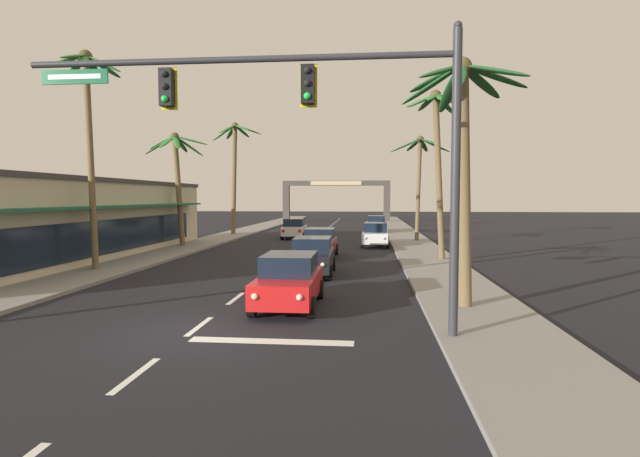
% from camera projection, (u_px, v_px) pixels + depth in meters
% --- Properties ---
extents(ground_plane, '(220.00, 220.00, 0.00)m').
position_uv_depth(ground_plane, '(192.00, 332.00, 12.85)').
color(ground_plane, black).
extents(sidewalk_right, '(3.20, 110.00, 0.14)m').
position_uv_depth(sidewalk_right, '(419.00, 250.00, 31.97)').
color(sidewalk_right, gray).
rests_on(sidewalk_right, ground).
extents(sidewalk_left, '(3.20, 110.00, 0.14)m').
position_uv_depth(sidewalk_left, '(184.00, 248.00, 33.46)').
color(sidewalk_left, gray).
rests_on(sidewalk_left, ground).
extents(lane_markings, '(4.28, 87.62, 0.01)m').
position_uv_depth(lane_markings, '(305.00, 250.00, 32.75)').
color(lane_markings, silver).
rests_on(lane_markings, ground).
extents(traffic_signal_mast, '(10.68, 0.41, 7.58)m').
position_uv_depth(traffic_signal_mast, '(320.00, 118.00, 12.05)').
color(traffic_signal_mast, '#2D2D33').
rests_on(traffic_signal_mast, ground).
extents(sedan_lead_at_stop_bar, '(1.97, 4.46, 1.68)m').
position_uv_depth(sedan_lead_at_stop_bar, '(289.00, 280.00, 15.79)').
color(sedan_lead_at_stop_bar, red).
rests_on(sedan_lead_at_stop_bar, ground).
extents(sedan_third_in_queue, '(2.02, 4.48, 1.68)m').
position_uv_depth(sedan_third_in_queue, '(312.00, 256.00, 22.34)').
color(sedan_third_in_queue, black).
rests_on(sedan_third_in_queue, ground).
extents(sedan_fifth_in_queue, '(1.95, 4.45, 1.68)m').
position_uv_depth(sedan_fifth_in_queue, '(320.00, 243.00, 28.92)').
color(sedan_fifth_in_queue, maroon).
rests_on(sedan_fifth_in_queue, ground).
extents(sedan_oncoming_far, '(2.06, 4.50, 1.68)m').
position_uv_depth(sedan_oncoming_far, '(294.00, 228.00, 42.21)').
color(sedan_oncoming_far, silver).
rests_on(sedan_oncoming_far, ground).
extents(sedan_parked_nearest_kerb, '(2.06, 4.49, 1.68)m').
position_uv_depth(sedan_parked_nearest_kerb, '(375.00, 234.00, 35.33)').
color(sedan_parked_nearest_kerb, silver).
rests_on(sedan_parked_nearest_kerb, ground).
extents(sedan_parked_mid_kerb, '(1.99, 4.47, 1.68)m').
position_uv_depth(sedan_parked_mid_kerb, '(376.00, 224.00, 48.75)').
color(sedan_parked_mid_kerb, silver).
rests_on(sedan_parked_mid_kerb, ground).
extents(palm_left_second, '(3.56, 3.67, 10.19)m').
position_uv_depth(palm_left_second, '(88.00, 111.00, 22.85)').
color(palm_left_second, brown).
rests_on(palm_left_second, ground).
extents(palm_left_third, '(4.49, 4.38, 7.93)m').
position_uv_depth(palm_left_third, '(177.00, 166.00, 34.27)').
color(palm_left_third, brown).
rests_on(palm_left_third, ground).
extents(palm_left_farthest, '(4.52, 4.54, 10.27)m').
position_uv_depth(palm_left_farthest, '(235.00, 161.00, 45.43)').
color(palm_left_farthest, brown).
rests_on(palm_left_farthest, ground).
extents(palm_right_nearest, '(3.82, 3.64, 7.67)m').
position_uv_depth(palm_right_nearest, '(462.00, 135.00, 15.06)').
color(palm_right_nearest, brown).
rests_on(palm_right_nearest, ground).
extents(palm_right_second, '(3.13, 3.17, 9.18)m').
position_uv_depth(palm_right_second, '(437.00, 137.00, 26.63)').
color(palm_right_second, brown).
rests_on(palm_right_second, ground).
extents(palm_right_third, '(4.67, 4.77, 8.20)m').
position_uv_depth(palm_right_third, '(420.00, 163.00, 38.39)').
color(palm_right_third, brown).
rests_on(palm_right_third, ground).
extents(storefront_strip_left, '(7.29, 25.34, 4.51)m').
position_uv_depth(storefront_strip_left, '(67.00, 219.00, 27.83)').
color(storefront_strip_left, beige).
rests_on(storefront_strip_left, ground).
extents(town_gateway_arch, '(15.24, 0.90, 5.84)m').
position_uv_depth(town_gateway_arch, '(336.00, 195.00, 70.81)').
color(town_gateway_arch, '#423D38').
rests_on(town_gateway_arch, ground).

